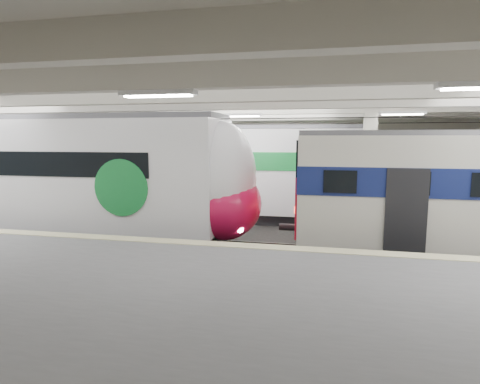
# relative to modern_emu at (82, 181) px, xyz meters

# --- Properties ---
(station_hall) EXTENTS (36.00, 24.00, 5.75)m
(station_hall) POSITION_rel_modern_emu_xyz_m (5.89, -1.74, 0.84)
(station_hall) COLOR black
(station_hall) RESTS_ON ground
(modern_emu) EXTENTS (15.40, 3.18, 4.89)m
(modern_emu) POSITION_rel_modern_emu_xyz_m (0.00, 0.00, 0.00)
(modern_emu) COLOR white
(modern_emu) RESTS_ON ground
(far_train) EXTENTS (14.62, 3.22, 4.63)m
(far_train) POSITION_rel_modern_emu_xyz_m (3.86, 5.50, -0.01)
(far_train) COLOR white
(far_train) RESTS_ON ground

